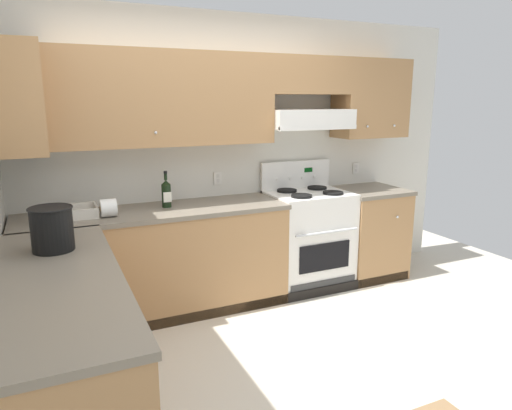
{
  "coord_description": "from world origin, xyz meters",
  "views": [
    {
      "loc": [
        -1.25,
        -2.47,
        1.8
      ],
      "look_at": [
        0.21,
        0.7,
        1.0
      ],
      "focal_mm": 32.64,
      "sensor_mm": 36.0,
      "label": 1
    }
  ],
  "objects_px": {
    "bucket": "(52,228)",
    "paper_towel_roll": "(108,208)",
    "stove": "(308,238)",
    "wine_bottle": "(166,193)",
    "bowl": "(72,214)"
  },
  "relations": [
    {
      "from": "bowl",
      "to": "bucket",
      "type": "height_order",
      "value": "bucket"
    },
    {
      "from": "bucket",
      "to": "paper_towel_roll",
      "type": "relative_size",
      "value": 1.92
    },
    {
      "from": "bowl",
      "to": "paper_towel_roll",
      "type": "bearing_deg",
      "value": -21.54
    },
    {
      "from": "paper_towel_roll",
      "to": "stove",
      "type": "bearing_deg",
      "value": 2.78
    },
    {
      "from": "wine_bottle",
      "to": "bucket",
      "type": "xyz_separation_m",
      "value": [
        -0.9,
        -0.85,
        0.02
      ]
    },
    {
      "from": "bucket",
      "to": "paper_towel_roll",
      "type": "distance_m",
      "value": 0.83
    },
    {
      "from": "bucket",
      "to": "wine_bottle",
      "type": "bearing_deg",
      "value": 43.39
    },
    {
      "from": "wine_bottle",
      "to": "paper_towel_roll",
      "type": "bearing_deg",
      "value": -164.18
    },
    {
      "from": "wine_bottle",
      "to": "bucket",
      "type": "bearing_deg",
      "value": -136.61
    },
    {
      "from": "stove",
      "to": "bowl",
      "type": "bearing_deg",
      "value": 179.67
    },
    {
      "from": "bowl",
      "to": "bucket",
      "type": "bearing_deg",
      "value": -100.63
    },
    {
      "from": "paper_towel_roll",
      "to": "bucket",
      "type": "bearing_deg",
      "value": -119.99
    },
    {
      "from": "wine_bottle",
      "to": "bucket",
      "type": "distance_m",
      "value": 1.24
    },
    {
      "from": "bucket",
      "to": "bowl",
      "type": "bearing_deg",
      "value": 79.37
    },
    {
      "from": "stove",
      "to": "wine_bottle",
      "type": "height_order",
      "value": "wine_bottle"
    }
  ]
}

